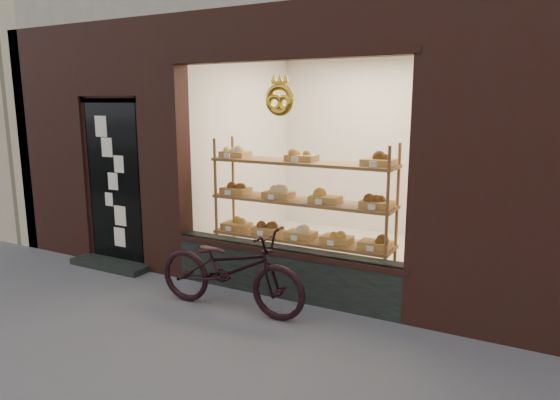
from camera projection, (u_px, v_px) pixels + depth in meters
The scene contains 3 objects.
ground at pixel (110, 374), 3.97m from camera, with size 90.00×90.00×0.00m, color #585858.
display_shelf at pixel (301, 215), 5.81m from camera, with size 2.20×0.45×1.70m.
bicycle at pixel (230, 269), 5.12m from camera, with size 0.59×1.69×0.89m, color black.
Camera 1 is at (2.90, -2.56, 2.13)m, focal length 32.00 mm.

